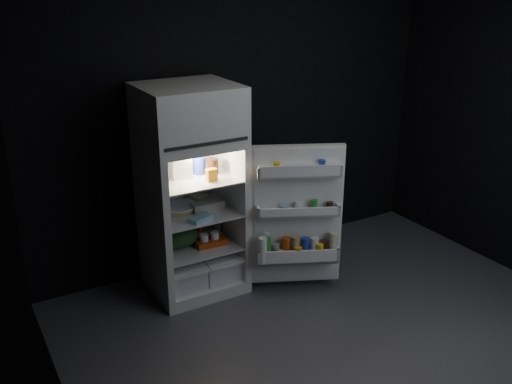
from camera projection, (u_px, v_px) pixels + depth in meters
floor at (348, 338)px, 4.32m from camera, size 4.00×3.40×0.00m
wall_back at (240, 118)px, 5.21m from camera, size 4.00×0.00×2.70m
wall_left at (53, 232)px, 2.90m from camera, size 0.00×3.40×2.70m
refrigerator at (190, 183)px, 4.73m from camera, size 0.76×0.71×1.78m
fridge_door at (297, 219)px, 4.73m from camera, size 0.73×0.48×1.22m
milk_jug at (181, 163)px, 4.62m from camera, size 0.18×0.18×0.24m
mayo_jar at (199, 165)px, 4.73m from camera, size 0.14×0.14×0.14m
jam_jar at (213, 167)px, 4.71m from camera, size 0.11×0.11×0.13m
amber_bottle at (155, 166)px, 4.58m from camera, size 0.10×0.10×0.22m
small_carton at (212, 175)px, 4.56m from camera, size 0.08×0.06×0.10m
egg_carton at (208, 206)px, 4.78m from camera, size 0.28×0.11×0.07m
pie at (178, 208)px, 4.77m from camera, size 0.35×0.35×0.04m
flat_package at (201, 218)px, 4.57m from camera, size 0.22×0.17×0.04m
wrapped_pkg at (199, 197)px, 4.99m from camera, size 0.15×0.14×0.05m
produce_bag at (178, 236)px, 4.78m from camera, size 0.39×0.35×0.20m
yogurt_tray at (211, 242)px, 4.84m from camera, size 0.27×0.16×0.05m
small_can_red at (200, 227)px, 5.08m from camera, size 0.08×0.08×0.09m
small_can_silver at (218, 227)px, 5.08m from camera, size 0.07×0.07×0.09m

